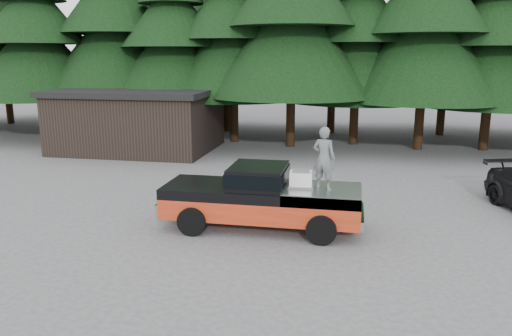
% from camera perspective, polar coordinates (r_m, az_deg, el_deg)
% --- Properties ---
extents(ground, '(120.00, 120.00, 0.00)m').
position_cam_1_polar(ground, '(14.44, 0.47, -7.86)').
color(ground, '#48494B').
rests_on(ground, ground).
extents(pickup_truck, '(6.00, 2.04, 1.33)m').
position_cam_1_polar(pickup_truck, '(14.93, 0.64, -4.45)').
color(pickup_truck, red).
rests_on(pickup_truck, ground).
extents(truck_cab, '(1.66, 1.90, 0.59)m').
position_cam_1_polar(truck_cab, '(14.69, 0.27, -0.85)').
color(truck_cab, black).
rests_on(truck_cab, pickup_truck).
extents(air_compressor, '(0.68, 0.58, 0.44)m').
position_cam_1_polar(air_compressor, '(14.54, 5.14, -1.35)').
color(air_compressor, silver).
rests_on(air_compressor, pickup_truck).
extents(man_on_bed, '(0.76, 0.62, 1.81)m').
position_cam_1_polar(man_on_bed, '(14.24, 7.77, 1.11)').
color(man_on_bed, '#585D5F').
rests_on(man_on_bed, pickup_truck).
extents(utility_building, '(8.40, 6.40, 3.30)m').
position_cam_1_polar(utility_building, '(27.98, -13.26, 5.46)').
color(utility_building, black).
rests_on(utility_building, ground).
extents(treeline, '(60.15, 16.05, 17.50)m').
position_cam_1_polar(treeline, '(30.65, 7.60, 17.66)').
color(treeline, black).
rests_on(treeline, ground).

